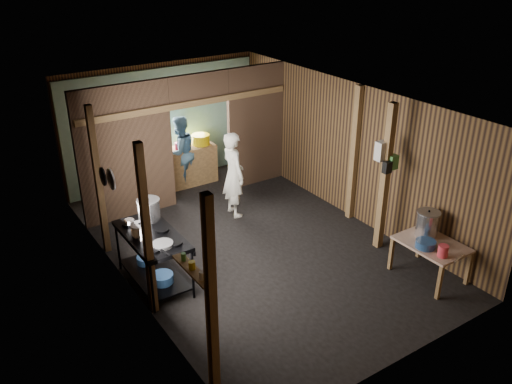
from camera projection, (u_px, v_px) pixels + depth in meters
floor at (250, 244)px, 9.48m from camera, size 4.50×7.00×0.00m
ceiling at (249, 101)px, 8.37m from camera, size 4.50×7.00×0.00m
wall_back at (162, 123)px, 11.57m from camera, size 4.50×0.00×2.60m
wall_front at (410, 276)px, 6.29m from camera, size 4.50×0.00×2.60m
wall_left at (121, 211)px, 7.81m from camera, size 0.00×7.00×2.60m
wall_right at (350, 151)px, 10.05m from camera, size 0.00×7.00×2.60m
partition_left at (126, 153)px, 9.93m from camera, size 1.85×0.10×2.60m
partition_right at (256, 126)px, 11.37m from camera, size 1.35×0.10×2.60m
partition_header at (198, 89)px, 10.29m from camera, size 1.30×0.10×0.60m
turquoise_panel at (164, 126)px, 11.55m from camera, size 4.40×0.06×2.50m
back_counter at (188, 165)px, 11.68m from camera, size 1.20×0.50×0.85m
wall_clock at (173, 95)px, 11.36m from camera, size 0.20×0.03×0.20m
post_left_a at (211, 300)px, 5.88m from camera, size 0.10×0.12×2.60m
post_left_b at (147, 232)px, 7.24m from camera, size 0.10×0.12×2.60m
post_left_c at (98, 182)px, 8.75m from camera, size 0.10×0.12×2.60m
post_right at (354, 155)px, 9.86m from camera, size 0.10×0.12×2.60m
post_free at (385, 179)px, 8.87m from camera, size 0.12×0.12×2.60m
cross_beam at (189, 104)px, 10.23m from camera, size 4.40×0.12×0.12m
pan_lid_big at (111, 179)px, 7.98m from camera, size 0.03×0.34×0.34m
pan_lid_small at (103, 176)px, 8.32m from camera, size 0.03×0.30×0.30m
wall_shelf at (192, 270)px, 6.23m from camera, size 0.14×0.80×0.03m
jar_white at (202, 275)px, 6.01m from camera, size 0.07×0.07×0.10m
jar_yellow at (192, 265)px, 6.20m from camera, size 0.08×0.08×0.10m
jar_green at (183, 257)px, 6.37m from camera, size 0.06×0.06×0.10m
bag_white at (382, 151)px, 8.70m from camera, size 0.22×0.15×0.32m
bag_green at (393, 162)px, 8.73m from camera, size 0.16×0.12×0.24m
bag_black at (387, 167)px, 8.67m from camera, size 0.14×0.10×0.20m
gas_range at (154, 259)px, 8.22m from camera, size 0.77×1.49×0.88m
prep_table at (429, 260)px, 8.44m from camera, size 0.76×1.04×0.61m
stove_pot_large at (149, 210)px, 8.39m from camera, size 0.48×0.48×0.36m
stove_pot_med at (140, 231)px, 7.91m from camera, size 0.31×0.31×0.24m
stove_saucepan at (129, 222)px, 8.26m from camera, size 0.19×0.19×0.10m
frying_pan at (163, 244)px, 7.71m from camera, size 0.43×0.59×0.07m
blue_tub_front at (162, 278)px, 8.10m from camera, size 0.34×0.34×0.14m
blue_tub_back at (146, 260)px, 8.59m from camera, size 0.29×0.29×0.11m
stock_pot at (427, 224)px, 8.46m from camera, size 0.47×0.47×0.44m
wash_basin at (426, 244)px, 8.17m from camera, size 0.38×0.38×0.12m
pink_bucket at (443, 251)px, 7.92m from camera, size 0.16×0.16×0.19m
knife at (459, 258)px, 7.91m from camera, size 0.30×0.10×0.01m
yellow_tub at (201, 139)px, 11.61m from camera, size 0.40×0.40×0.22m
red_cup at (178, 146)px, 11.35m from camera, size 0.13×0.13×0.15m
cook at (233, 174)px, 10.18m from camera, size 0.45×0.64×1.68m
worker_back at (180, 152)px, 11.38m from camera, size 0.88×0.75×1.58m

